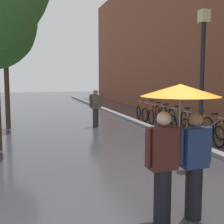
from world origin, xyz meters
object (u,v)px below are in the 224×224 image
Objects in this scene: couple_under_umbrella at (180,130)px; parked_bicycle_7 at (154,114)px; parked_bicycle_3 at (196,126)px; parked_bicycle_6 at (162,116)px; parked_bicycle_8 at (148,111)px; street_lamp_post at (202,72)px; pedestrian_walking_midground at (95,107)px; street_tree_2 at (5,33)px; parked_bicycle_2 at (210,130)px; parked_bicycle_4 at (183,122)px; parked_bicycle_5 at (172,119)px.

parked_bicycle_7 is at bearing 67.59° from couple_under_umbrella.
parked_bicycle_6 is (0.00, 2.92, 0.00)m from parked_bicycle_3.
parked_bicycle_6 and parked_bicycle_7 have the same top height.
parked_bicycle_8 is at bearing 83.46° from parked_bicycle_7.
parked_bicycle_3 is at bearing 59.71° from street_lamp_post.
pedestrian_walking_midground is at bearing -152.33° from parked_bicycle_8.
street_lamp_post is at bearing -102.94° from parked_bicycle_8.
couple_under_umbrella is 9.00m from pedestrian_walking_midground.
pedestrian_walking_midground is at bearing 84.61° from couple_under_umbrella.
pedestrian_walking_midground is (0.84, 8.94, -0.54)m from couple_under_umbrella.
street_lamp_post is 6.23m from pedestrian_walking_midground.
street_tree_2 is 4.82m from pedestrian_walking_midground.
parked_bicycle_6 is 0.67× the size of pedestrian_walking_midground.
street_lamp_post is (-1.59, -2.72, 1.93)m from parked_bicycle_3.
pedestrian_walking_midground reaches higher than parked_bicycle_8.
parked_bicycle_7 is at bearing 88.17° from parked_bicycle_6.
parked_bicycle_4 is at bearing 87.89° from parked_bicycle_2.
parked_bicycle_7 is at bearing 88.96° from parked_bicycle_2.
parked_bicycle_4 is 0.29× the size of street_lamp_post.
pedestrian_walking_midground is (-3.23, -1.69, 0.50)m from parked_bicycle_8.
couple_under_umbrella is at bearing -114.22° from parked_bicycle_6.
parked_bicycle_3 is 1.06× the size of parked_bicycle_6.
parked_bicycle_7 is at bearing 11.44° from pedestrian_walking_midground.
parked_bicycle_8 is at bearing 87.94° from parked_bicycle_2.
parked_bicycle_8 is 8.00m from street_lamp_post.
parked_bicycle_5 is at bearing -89.95° from parked_bicycle_7.
parked_bicycle_8 is at bearing 88.23° from parked_bicycle_3.
street_tree_2 reaches higher than parked_bicycle_5.
parked_bicycle_4 and parked_bicycle_8 have the same top height.
street_tree_2 is at bearing 145.30° from parked_bicycle_2.
parked_bicycle_8 is (0.12, 2.92, 0.00)m from parked_bicycle_5.
street_lamp_post is (-1.74, -7.57, 1.93)m from parked_bicycle_8.
parked_bicycle_3 is 1.02× the size of parked_bicycle_4.
couple_under_umbrella reaches higher than pedestrian_walking_midground.
parked_bicycle_7 is (0.03, 3.78, 0.00)m from parked_bicycle_3.
parked_bicycle_6 is at bearing 91.67° from parked_bicycle_5.
parked_bicycle_5 is at bearing -21.66° from pedestrian_walking_midground.
street_tree_2 is 7.67m from parked_bicycle_6.
street_lamp_post is at bearing -51.27° from street_tree_2.
parked_bicycle_8 is at bearing 87.97° from parked_bicycle_4.
pedestrian_walking_midground is at bearing 175.71° from parked_bicycle_6.
street_lamp_post is 2.38× the size of pedestrian_walking_midground.
parked_bicycle_3 is 4.85m from parked_bicycle_8.
parked_bicycle_4 is at bearing 66.76° from street_lamp_post.
pedestrian_walking_midground is at bearing 145.28° from parked_bicycle_4.
parked_bicycle_3 is 2.92m from parked_bicycle_6.
parked_bicycle_2 is 3.05m from street_lamp_post.
parked_bicycle_6 is 0.99× the size of parked_bicycle_7.
parked_bicycle_2 is (6.69, -4.63, -3.58)m from street_tree_2.
parked_bicycle_3 is 1.00× the size of parked_bicycle_8.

